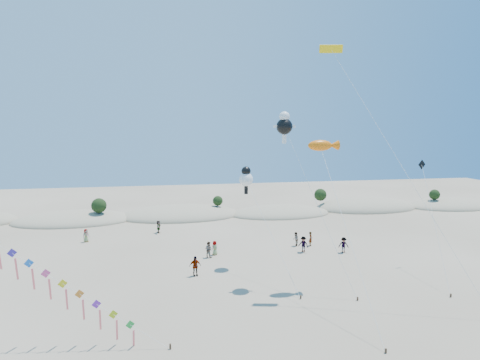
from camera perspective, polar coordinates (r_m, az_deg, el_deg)
name	(u,v)px	position (r m, az deg, el deg)	size (l,w,h in m)	color
dune_ridge	(187,215)	(64.48, -7.52, -4.99)	(145.30, 11.49, 5.57)	gray
fish_kite	(324,146)	(35.87, 11.79, 4.78)	(2.77, 12.35, 12.95)	#3F2D1E
cartoon_kite_low	(246,178)	(40.40, 0.88, 0.31)	(3.53, 10.07, 10.13)	#3F2D1E
cartoon_kite_high	(285,125)	(36.36, 6.35, 7.80)	(5.69, 6.75, 15.44)	#3F2D1E
parafoil_kite	(335,56)	(36.26, 13.41, 16.75)	(10.42, 9.87, 20.98)	#3F2D1E
dark_kite	(428,194)	(43.27, 25.22, -1.86)	(3.38, 9.17, 10.73)	#3F2D1E
beachgoers	(239,243)	(46.51, -0.19, -8.92)	(30.50, 17.62, 1.91)	slate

